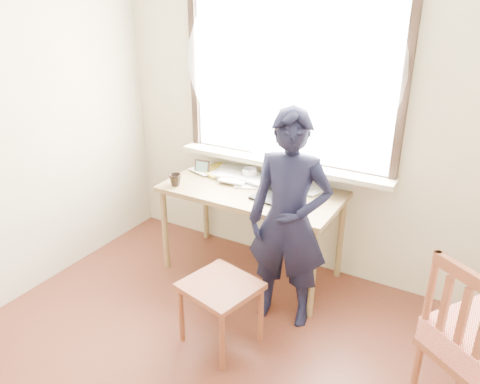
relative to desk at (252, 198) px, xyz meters
The scene contains 12 objects.
room_shell 1.74m from the desk, 77.91° to the right, with size 3.52×4.02×2.61m.
desk is the anchor object (origin of this frame).
laptop 0.30m from the desk, ahead, with size 0.39×0.33×0.24m.
mug_white 0.25m from the desk, 123.66° to the left, with size 0.12×0.12×0.10m, color white.
mug_dark 0.64m from the desk, 157.27° to the right, with size 0.10×0.10×0.10m, color black.
mouse 0.43m from the desk, 13.75° to the right, with size 0.09×0.06×0.03m, color black.
desk_clutter 0.22m from the desk, 135.57° to the left, with size 0.75×0.46×0.04m.
book_a 0.51m from the desk, 155.85° to the left, with size 0.22×0.30×0.03m, color white.
book_b 0.43m from the desk, 36.64° to the left, with size 0.18×0.25×0.02m, color white.
picture_frame 0.57m from the desk, 169.60° to the left, with size 0.14×0.03×0.11m.
work_chair 0.94m from the desk, 74.59° to the right, with size 0.54×0.52×0.46m.
person 0.64m from the desk, 37.71° to the right, with size 0.57×0.37×1.57m, color black.
Camera 1 is at (1.31, -1.39, 2.25)m, focal length 35.00 mm.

